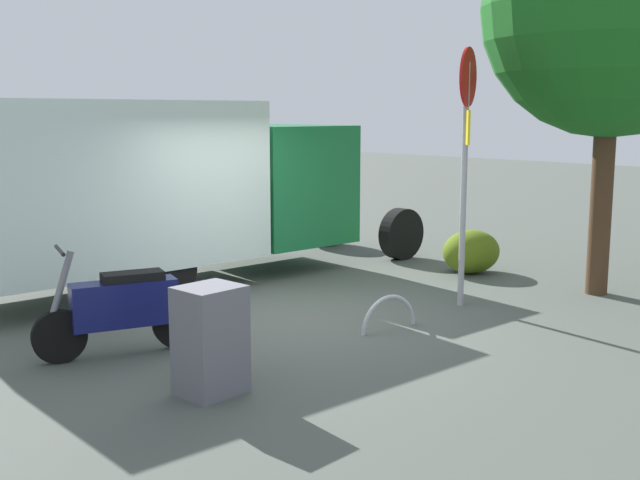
# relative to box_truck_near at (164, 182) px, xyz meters

# --- Properties ---
(ground_plane) EXTENTS (60.00, 60.00, 0.00)m
(ground_plane) POSITION_rel_box_truck_near_xyz_m (-0.21, 2.77, -1.54)
(ground_plane) COLOR #4D534C
(box_truck_near) EXTENTS (7.74, 2.30, 2.72)m
(box_truck_near) POSITION_rel_box_truck_near_xyz_m (0.00, 0.00, 0.00)
(box_truck_near) COLOR black
(box_truck_near) RESTS_ON ground
(motorcycle) EXTENTS (1.76, 0.76, 1.20)m
(motorcycle) POSITION_rel_box_truck_near_xyz_m (2.18, 2.69, -1.02)
(motorcycle) COLOR black
(motorcycle) RESTS_ON ground
(stop_sign) EXTENTS (0.71, 0.33, 3.39)m
(stop_sign) POSITION_rel_box_truck_near_xyz_m (-2.21, 3.80, 0.72)
(stop_sign) COLOR #9E9EA3
(stop_sign) RESTS_ON ground
(street_tree) EXTENTS (3.54, 3.54, 5.74)m
(street_tree) POSITION_rel_box_truck_near_xyz_m (-4.20, 4.68, 2.42)
(street_tree) COLOR #47301E
(street_tree) RESTS_ON ground
(utility_cabinet) EXTENTS (0.59, 0.53, 1.01)m
(utility_cabinet) POSITION_rel_box_truck_near_xyz_m (2.16, 4.29, -1.04)
(utility_cabinet) COLOR slate
(utility_cabinet) RESTS_ON ground
(bike_rack_hoop) EXTENTS (0.85, 0.13, 0.85)m
(bike_rack_hoop) POSITION_rel_box_truck_near_xyz_m (-0.62, 3.95, -1.54)
(bike_rack_hoop) COLOR #B7B7BC
(bike_rack_hoop) RESTS_ON ground
(shrub_near_sign) EXTENTS (1.02, 0.84, 0.70)m
(shrub_near_sign) POSITION_rel_box_truck_near_xyz_m (-4.05, 2.58, -1.19)
(shrub_near_sign) COLOR #516815
(shrub_near_sign) RESTS_ON ground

